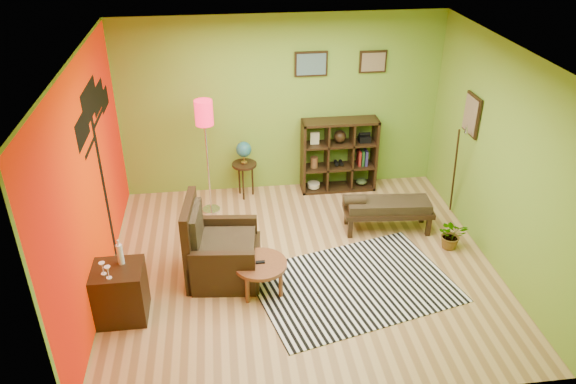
{
  "coord_description": "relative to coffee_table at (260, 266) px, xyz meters",
  "views": [
    {
      "loc": [
        -0.94,
        -5.93,
        4.45
      ],
      "look_at": [
        -0.16,
        0.14,
        1.05
      ],
      "focal_mm": 35.0,
      "sensor_mm": 36.0,
      "label": 1
    }
  ],
  "objects": [
    {
      "name": "zebra_rug",
      "position": [
        1.16,
        -0.07,
        -0.34
      ],
      "size": [
        2.72,
        2.17,
        0.01
      ],
      "primitive_type": "cube",
      "rotation": [
        0.0,
        0.0,
        0.25
      ],
      "color": "white",
      "rests_on": "ground"
    },
    {
      "name": "ground",
      "position": [
        0.57,
        0.41,
        -0.34
      ],
      "size": [
        5.0,
        5.0,
        0.0
      ],
      "primitive_type": "plane",
      "color": "tan",
      "rests_on": "ground"
    },
    {
      "name": "coffee_table",
      "position": [
        0.0,
        0.0,
        0.0
      ],
      "size": [
        0.65,
        0.65,
        0.42
      ],
      "color": "brown",
      "rests_on": "ground"
    },
    {
      "name": "armchair",
      "position": [
        -0.49,
        0.35,
        -0.02
      ],
      "size": [
        0.98,
        0.98,
        1.08
      ],
      "color": "black",
      "rests_on": "ground"
    },
    {
      "name": "globe_table",
      "position": [
        -0.05,
        2.39,
        0.37
      ],
      "size": [
        0.39,
        0.39,
        0.94
      ],
      "color": "black",
      "rests_on": "ground"
    },
    {
      "name": "bench",
      "position": [
        1.89,
        1.13,
        0.03
      ],
      "size": [
        1.31,
        0.55,
        0.59
      ],
      "color": "black",
      "rests_on": "ground"
    },
    {
      "name": "room_shell",
      "position": [
        0.48,
        0.43,
        1.46
      ],
      "size": [
        5.04,
        4.54,
        2.82
      ],
      "color": "#73A22E",
      "rests_on": "ground"
    },
    {
      "name": "side_cabinet",
      "position": [
        -1.63,
        -0.28,
        -0.0
      ],
      "size": [
        0.57,
        0.52,
        0.99
      ],
      "color": "black",
      "rests_on": "ground"
    },
    {
      "name": "floor_lamp",
      "position": [
        -0.6,
        1.99,
        1.1
      ],
      "size": [
        0.27,
        0.27,
        1.78
      ],
      "color": "silver",
      "rests_on": "ground"
    },
    {
      "name": "cube_shelf",
      "position": [
        1.49,
        2.44,
        0.26
      ],
      "size": [
        1.2,
        0.35,
        1.2
      ],
      "color": "black",
      "rests_on": "ground"
    },
    {
      "name": "potted_plant",
      "position": [
        2.67,
        0.57,
        -0.18
      ],
      "size": [
        0.47,
        0.5,
        0.34
      ],
      "primitive_type": "imported",
      "rotation": [
        0.0,
        0.0,
        -0.21
      ],
      "color": "#26661E",
      "rests_on": "ground"
    }
  ]
}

